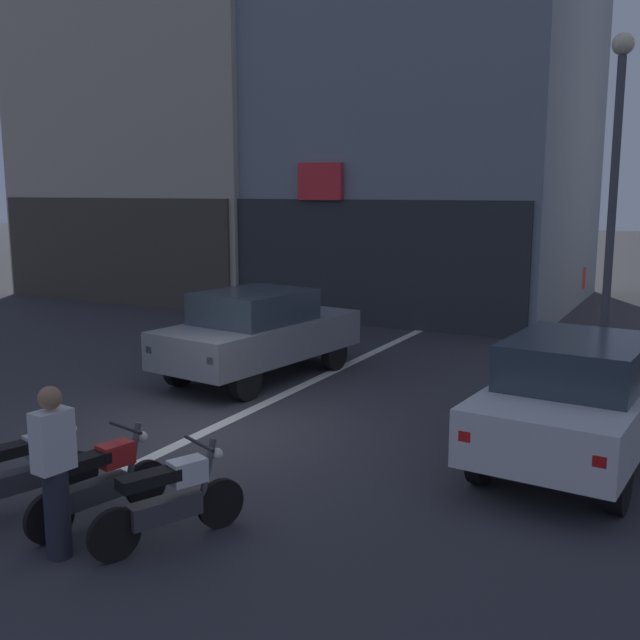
# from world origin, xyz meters

# --- Properties ---
(ground_plane) EXTENTS (120.00, 120.00, 0.00)m
(ground_plane) POSITION_xyz_m (0.00, 0.00, 0.00)
(ground_plane) COLOR #333338
(lane_centre_line) EXTENTS (0.20, 18.00, 0.01)m
(lane_centre_line) POSITION_xyz_m (0.00, 6.00, 0.00)
(lane_centre_line) COLOR silver
(lane_centre_line) RESTS_ON ground
(building_corner_left) EXTENTS (8.98, 10.07, 17.44)m
(building_corner_left) POSITION_xyz_m (-9.83, 13.66, 8.71)
(building_corner_left) COLOR #B2A893
(building_corner_left) RESTS_ON ground
(building_mid_block) EXTENTS (9.20, 9.69, 16.56)m
(building_mid_block) POSITION_xyz_m (-1.79, 13.66, 8.27)
(building_mid_block) COLOR gray
(building_mid_block) RESTS_ON ground
(car_grey_crossing_near) EXTENTS (2.29, 4.30, 1.64)m
(car_grey_crossing_near) POSITION_xyz_m (-0.99, 3.02, 0.89)
(car_grey_crossing_near) COLOR black
(car_grey_crossing_near) RESTS_ON ground
(car_white_parked_kerbside) EXTENTS (2.10, 4.23, 1.64)m
(car_white_parked_kerbside) POSITION_xyz_m (4.91, 1.21, 0.89)
(car_white_parked_kerbside) COLOR black
(car_white_parked_kerbside) RESTS_ON ground
(car_red_down_street) EXTENTS (2.18, 4.26, 1.64)m
(car_red_down_street) POSITION_xyz_m (1.77, 13.93, 0.89)
(car_red_down_street) COLOR black
(car_red_down_street) RESTS_ON ground
(street_lamp) EXTENTS (0.36, 0.36, 5.96)m
(street_lamp) POSITION_xyz_m (4.70, 5.24, 3.69)
(street_lamp) COLOR #47474C
(street_lamp) RESTS_ON ground
(motorcycle_silver_row_leftmost) EXTENTS (0.65, 1.62, 0.98)m
(motorcycle_silver_row_leftmost) POSITION_xyz_m (-0.10, -3.03, 0.46)
(motorcycle_silver_row_leftmost) COLOR black
(motorcycle_silver_row_leftmost) RESTS_ON ground
(motorcycle_red_row_left_mid) EXTENTS (0.57, 1.64, 0.98)m
(motorcycle_red_row_left_mid) POSITION_xyz_m (0.83, -2.89, 0.46)
(motorcycle_red_row_left_mid) COLOR black
(motorcycle_red_row_left_mid) RESTS_ON ground
(motorcycle_white_row_centre) EXTENTS (0.77, 1.56, 0.98)m
(motorcycle_white_row_centre) POSITION_xyz_m (1.76, -2.91, 0.46)
(motorcycle_white_row_centre) COLOR black
(motorcycle_white_row_centre) RESTS_ON ground
(person_by_motorcycles) EXTENTS (0.26, 0.39, 1.67)m
(person_by_motorcycles) POSITION_xyz_m (0.99, -3.62, 0.86)
(person_by_motorcycles) COLOR #23232D
(person_by_motorcycles) RESTS_ON ground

